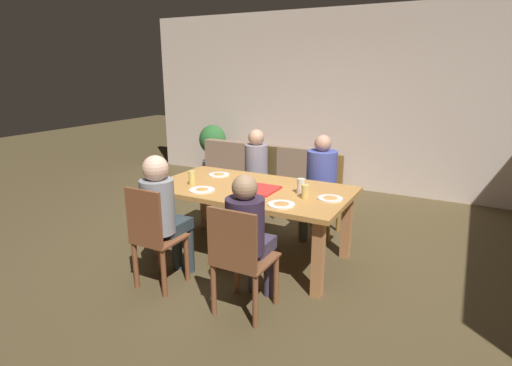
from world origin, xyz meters
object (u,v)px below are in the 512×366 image
plate_1 (281,204)px  drinking_glass_2 (192,178)px  person_2 (320,178)px  person_3 (163,209)px  chair_0 (240,258)px  plate_0 (330,198)px  chair_2 (323,192)px  drinking_glass_0 (305,192)px  potted_plant (213,148)px  drinking_glass_1 (301,186)px  dining_table (251,196)px  person_0 (249,231)px  pizza_box_0 (258,189)px  plate_2 (202,190)px  chair_3 (154,237)px  couch (270,172)px  plate_3 (219,174)px  person_1 (254,170)px  chair_1 (259,181)px

plate_1 → drinking_glass_2: (-1.09, 0.17, 0.06)m
person_2 → person_3: bearing=-117.3°
chair_0 → plate_0: bearing=68.5°
chair_2 → drinking_glass_0: bearing=-80.4°
person_3 → plate_1: person_3 is taller
potted_plant → drinking_glass_1: bearing=-42.7°
dining_table → person_0: size_ratio=1.74×
chair_0 → plate_0: chair_0 is taller
pizza_box_0 → plate_1: 0.50m
chair_2 → plate_1: 1.38m
plate_1 → potted_plant: potted_plant is taller
person_2 → plate_2: 1.43m
chair_3 → couch: bearing=98.3°
pizza_box_0 → plate_3: (-0.66, 0.32, -0.00)m
chair_0 → person_1: person_1 is taller
drinking_glass_2 → person_2: bearing=45.5°
person_3 → couch: 3.27m
plate_0 → plate_1: bearing=-131.6°
chair_1 → chair_3: (0.00, -2.01, -0.02)m
plate_0 → potted_plant: potted_plant is taller
chair_0 → drinking_glass_0: (0.18, 0.90, 0.32)m
dining_table → drinking_glass_1: (0.52, 0.04, 0.17)m
person_1 → drinking_glass_1: bearing=-41.0°
plate_2 → plate_3: (-0.18, 0.59, 0.00)m
chair_0 → person_2: person_2 is taller
dining_table → pizza_box_0: size_ratio=5.45×
person_1 → plate_2: person_1 is taller
plate_3 → chair_2: bearing=36.2°
person_3 → drinking_glass_2: person_3 is taller
dining_table → plate_0: bearing=0.3°
pizza_box_0 → plate_0: plate_0 is taller
person_2 → plate_1: size_ratio=4.93×
drinking_glass_0 → chair_1: bearing=133.4°
chair_2 → pizza_box_0: bearing=-107.5°
chair_2 → plate_1: bearing=-87.3°
chair_2 → plate_2: size_ratio=3.68×
plate_0 → drinking_glass_0: size_ratio=1.78×
person_1 → potted_plant: (-1.71, 1.63, -0.15)m
plate_2 → couch: (-0.55, 2.68, -0.48)m
dining_table → person_3: 0.96m
plate_3 → chair_0: bearing=-51.6°
chair_0 → chair_1: size_ratio=0.96×
plate_0 → drinking_glass_1: (-0.31, 0.03, 0.06)m
dining_table → drinking_glass_1: size_ratio=13.46×
chair_1 → plate_3: size_ratio=4.02×
drinking_glass_1 → potted_plant: 3.65m
plate_1 → drinking_glass_2: 1.11m
dining_table → pizza_box_0: (0.11, -0.06, 0.11)m
pizza_box_0 → person_2: bearing=70.0°
chair_0 → person_1: (-0.87, 1.87, 0.20)m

